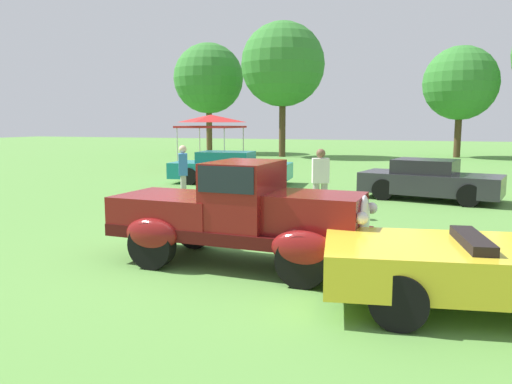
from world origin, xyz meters
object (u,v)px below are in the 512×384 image
canopy_tent_left_field (211,120)px  show_car_teal (230,168)px  feature_pickup_truck (240,213)px  show_car_charcoal (429,180)px  spectator_near_truck (183,173)px  spectator_between_cars (320,181)px

canopy_tent_left_field → show_car_teal: bearing=-59.2°
feature_pickup_truck → show_car_charcoal: bearing=71.2°
show_car_teal → canopy_tent_left_field: 6.65m
feature_pickup_truck → show_car_teal: 11.02m
spectator_near_truck → spectator_between_cars: same height
show_car_teal → canopy_tent_left_field: canopy_tent_left_field is taller
canopy_tent_left_field → show_car_charcoal: bearing=-34.7°
show_car_teal → spectator_near_truck: 5.20m
feature_pickup_truck → show_car_teal: (-4.38, 10.11, -0.26)m
feature_pickup_truck → show_car_teal: bearing=113.4°
show_car_charcoal → canopy_tent_left_field: 12.88m
feature_pickup_truck → spectator_near_truck: feature_pickup_truck is taller
feature_pickup_truck → spectator_near_truck: size_ratio=2.54×
show_car_teal → spectator_between_cars: 7.40m
spectator_between_cars → canopy_tent_left_field: bearing=125.7°
spectator_near_truck → canopy_tent_left_field: canopy_tent_left_field is taller
feature_pickup_truck → spectator_between_cars: size_ratio=2.54×
show_car_charcoal → spectator_between_cars: bearing=-122.4°
canopy_tent_left_field → spectator_near_truck: bearing=-69.4°
show_car_teal → spectator_between_cars: size_ratio=2.78×
spectator_between_cars → canopy_tent_left_field: (-8.01, 11.16, 1.51)m
spectator_between_cars → canopy_tent_left_field: size_ratio=0.61×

